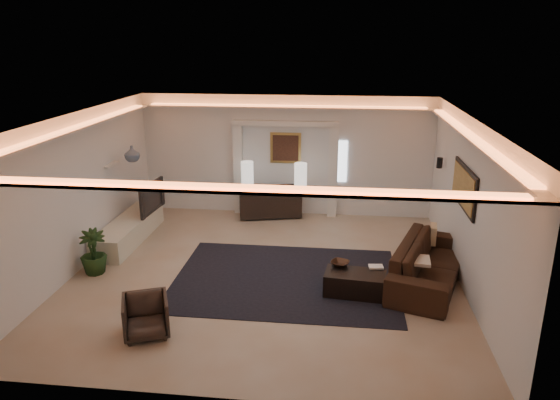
# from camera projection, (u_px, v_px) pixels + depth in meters

# --- Properties ---
(floor) EXTENTS (7.00, 7.00, 0.00)m
(floor) POSITION_uv_depth(u_px,v_px,m) (266.00, 273.00, 9.59)
(floor) COLOR #9A7C5E
(floor) RESTS_ON ground
(ceiling) EXTENTS (7.00, 7.00, 0.00)m
(ceiling) POSITION_uv_depth(u_px,v_px,m) (264.00, 117.00, 8.71)
(ceiling) COLOR white
(ceiling) RESTS_ON ground
(wall_back) EXTENTS (7.00, 0.00, 7.00)m
(wall_back) POSITION_uv_depth(u_px,v_px,m) (286.00, 156.00, 12.46)
(wall_back) COLOR silver
(wall_back) RESTS_ON ground
(wall_front) EXTENTS (7.00, 0.00, 7.00)m
(wall_front) POSITION_uv_depth(u_px,v_px,m) (220.00, 291.00, 5.84)
(wall_front) COLOR silver
(wall_front) RESTS_ON ground
(wall_left) EXTENTS (0.00, 7.00, 7.00)m
(wall_left) POSITION_uv_depth(u_px,v_px,m) (78.00, 192.00, 9.54)
(wall_left) COLOR silver
(wall_left) RESTS_ON ground
(wall_right) EXTENTS (0.00, 7.00, 7.00)m
(wall_right) POSITION_uv_depth(u_px,v_px,m) (469.00, 206.00, 8.76)
(wall_right) COLOR silver
(wall_right) RESTS_ON ground
(cove_soffit) EXTENTS (7.00, 7.00, 0.04)m
(cove_soffit) POSITION_uv_depth(u_px,v_px,m) (264.00, 134.00, 8.80)
(cove_soffit) COLOR silver
(cove_soffit) RESTS_ON ceiling
(daylight_slit) EXTENTS (0.25, 0.03, 1.00)m
(daylight_slit) POSITION_uv_depth(u_px,v_px,m) (342.00, 162.00, 12.32)
(daylight_slit) COLOR white
(daylight_slit) RESTS_ON wall_back
(area_rug) EXTENTS (4.00, 3.00, 0.01)m
(area_rug) POSITION_uv_depth(u_px,v_px,m) (286.00, 279.00, 9.35)
(area_rug) COLOR black
(area_rug) RESTS_ON ground
(pilaster_left) EXTENTS (0.22, 0.20, 2.20)m
(pilaster_left) POSITION_uv_depth(u_px,v_px,m) (239.00, 169.00, 12.60)
(pilaster_left) COLOR silver
(pilaster_left) RESTS_ON ground
(pilaster_right) EXTENTS (0.22, 0.20, 2.20)m
(pilaster_right) POSITION_uv_depth(u_px,v_px,m) (333.00, 172.00, 12.35)
(pilaster_right) COLOR silver
(pilaster_right) RESTS_ON ground
(alcove_header) EXTENTS (2.52, 0.20, 0.12)m
(alcove_header) POSITION_uv_depth(u_px,v_px,m) (285.00, 123.00, 12.13)
(alcove_header) COLOR silver
(alcove_header) RESTS_ON wall_back
(painting_frame) EXTENTS (0.74, 0.04, 0.74)m
(painting_frame) POSITION_uv_depth(u_px,v_px,m) (286.00, 148.00, 12.37)
(painting_frame) COLOR tan
(painting_frame) RESTS_ON wall_back
(painting_canvas) EXTENTS (0.62, 0.02, 0.62)m
(painting_canvas) POSITION_uv_depth(u_px,v_px,m) (286.00, 148.00, 12.35)
(painting_canvas) COLOR #4C2D1E
(painting_canvas) RESTS_ON wall_back
(art_panel_frame) EXTENTS (0.04, 1.64, 0.74)m
(art_panel_frame) POSITION_uv_depth(u_px,v_px,m) (464.00, 187.00, 8.97)
(art_panel_frame) COLOR black
(art_panel_frame) RESTS_ON wall_right
(art_panel_gold) EXTENTS (0.02, 1.50, 0.62)m
(art_panel_gold) POSITION_uv_depth(u_px,v_px,m) (463.00, 187.00, 8.98)
(art_panel_gold) COLOR tan
(art_panel_gold) RESTS_ON wall_right
(wall_sconce) EXTENTS (0.12, 0.12, 0.22)m
(wall_sconce) POSITION_uv_depth(u_px,v_px,m) (440.00, 163.00, 10.79)
(wall_sconce) COLOR black
(wall_sconce) RESTS_ON wall_right
(wall_niche) EXTENTS (0.10, 0.55, 0.04)m
(wall_niche) POSITION_uv_depth(u_px,v_px,m) (112.00, 164.00, 10.79)
(wall_niche) COLOR silver
(wall_niche) RESTS_ON wall_left
(console) EXTENTS (1.54, 0.79, 0.74)m
(console) POSITION_uv_depth(u_px,v_px,m) (270.00, 202.00, 12.43)
(console) COLOR black
(console) RESTS_ON ground
(lamp_left) EXTENTS (0.31, 0.31, 0.65)m
(lamp_left) POSITION_uv_depth(u_px,v_px,m) (247.00, 175.00, 12.12)
(lamp_left) COLOR white
(lamp_left) RESTS_ON console
(lamp_right) EXTENTS (0.35, 0.35, 0.65)m
(lamp_right) POSITION_uv_depth(u_px,v_px,m) (301.00, 177.00, 11.95)
(lamp_right) COLOR white
(lamp_right) RESTS_ON console
(media_ledge) EXTENTS (0.65, 2.55, 0.48)m
(media_ledge) POSITION_uv_depth(u_px,v_px,m) (129.00, 230.00, 11.08)
(media_ledge) COLOR beige
(media_ledge) RESTS_ON ground
(tv) EXTENTS (1.18, 0.23, 0.67)m
(tv) POSITION_uv_depth(u_px,v_px,m) (147.00, 198.00, 11.44)
(tv) COLOR black
(tv) RESTS_ON media_ledge
(figurine) EXTENTS (0.17, 0.17, 0.36)m
(figurine) POSITION_uv_depth(u_px,v_px,m) (162.00, 195.00, 12.13)
(figurine) COLOR #3B231A
(figurine) RESTS_ON media_ledge
(ginger_jar) EXTENTS (0.35, 0.35, 0.34)m
(ginger_jar) POSITION_uv_depth(u_px,v_px,m) (132.00, 154.00, 10.90)
(ginger_jar) COLOR #46626E
(ginger_jar) RESTS_ON wall_niche
(plant) EXTENTS (0.65, 0.65, 0.84)m
(plant) POSITION_uv_depth(u_px,v_px,m) (93.00, 252.00, 9.48)
(plant) COLOR #1A3113
(plant) RESTS_ON ground
(sofa) EXTENTS (2.75, 1.77, 0.75)m
(sofa) POSITION_uv_depth(u_px,v_px,m) (429.00, 263.00, 9.13)
(sofa) COLOR #392215
(sofa) RESTS_ON ground
(throw_blanket) EXTENTS (0.56, 0.47, 0.06)m
(throw_blanket) POSITION_uv_depth(u_px,v_px,m) (414.00, 260.00, 8.83)
(throw_blanket) COLOR white
(throw_blanket) RESTS_ON sofa
(throw_pillow) EXTENTS (0.16, 0.38, 0.36)m
(throw_pillow) POSITION_uv_depth(u_px,v_px,m) (433.00, 234.00, 9.98)
(throw_pillow) COLOR tan
(throw_pillow) RESTS_ON sofa
(coffee_table) EXTENTS (1.07, 0.66, 0.38)m
(coffee_table) POSITION_uv_depth(u_px,v_px,m) (355.00, 283.00, 8.76)
(coffee_table) COLOR black
(coffee_table) RESTS_ON ground
(bowl) EXTENTS (0.41, 0.41, 0.08)m
(bowl) POSITION_uv_depth(u_px,v_px,m) (340.00, 262.00, 8.98)
(bowl) COLOR black
(bowl) RESTS_ON coffee_table
(magazine) EXTENTS (0.26, 0.20, 0.03)m
(magazine) POSITION_uv_depth(u_px,v_px,m) (376.00, 266.00, 8.90)
(magazine) COLOR white
(magazine) RESTS_ON coffee_table
(armchair) EXTENTS (0.84, 0.85, 0.60)m
(armchair) POSITION_uv_depth(u_px,v_px,m) (146.00, 316.00, 7.54)
(armchair) COLOR #30231A
(armchair) RESTS_ON ground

